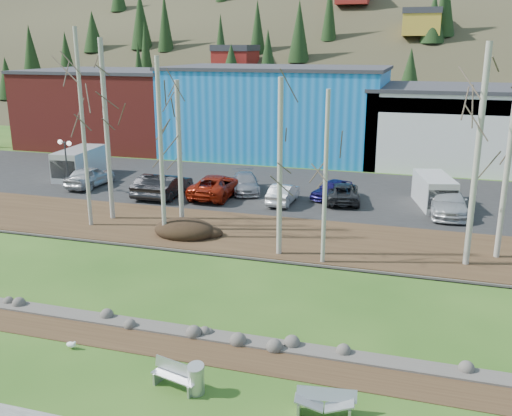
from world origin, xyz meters
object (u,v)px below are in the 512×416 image
(seagull, at_px, (71,344))
(car_5, at_px, (283,194))
(car_3, at_px, (245,183))
(car_7, at_px, (447,201))
(bench_intact, at_px, (176,376))
(car_2, at_px, (217,186))
(van_white, at_px, (435,192))
(street_lamp, at_px, (65,151))
(car_8, at_px, (161,185))
(bench_damaged, at_px, (325,403))
(car_1, at_px, (156,185))
(van_grey, at_px, (78,164))
(car_4, at_px, (332,189))
(car_9, at_px, (169,186))
(car_0, at_px, (90,176))
(litter_bin, at_px, (196,380))
(car_6, at_px, (343,192))

(seagull, distance_m, car_5, 20.37)
(car_3, relative_size, car_7, 0.82)
(bench_intact, bearing_deg, seagull, -179.26)
(car_2, height_order, van_white, van_white)
(street_lamp, bearing_deg, car_3, 37.77)
(car_3, bearing_deg, car_8, -174.06)
(bench_damaged, xyz_separation_m, car_5, (-6.59, 21.29, 0.40))
(bench_intact, xyz_separation_m, car_7, (8.38, 21.87, 0.53))
(car_1, relative_size, van_white, 0.96)
(bench_intact, xyz_separation_m, van_grey, (-19.20, 23.93, 0.86))
(car_2, distance_m, car_4, 7.87)
(car_9, bearing_deg, car_4, -165.49)
(car_8, bearing_deg, van_white, -171.35)
(bench_intact, xyz_separation_m, bench_damaged, (4.66, -0.01, -0.02))
(car_0, distance_m, car_2, 10.01)
(litter_bin, xyz_separation_m, car_9, (-10.61, 20.79, 0.46))
(street_lamp, xyz_separation_m, car_3, (12.20, 3.49, -2.23))
(car_7, bearing_deg, bench_damaged, -104.15)
(car_1, relative_size, car_4, 1.24)
(car_2, xyz_separation_m, car_8, (-3.77, -0.93, -0.01))
(bench_intact, xyz_separation_m, car_4, (0.94, 23.42, 0.37))
(bench_intact, xyz_separation_m, street_lamp, (-17.46, 19.97, 2.62))
(litter_bin, relative_size, van_white, 0.18)
(car_1, xyz_separation_m, car_5, (8.99, 0.58, -0.11))
(car_9, bearing_deg, car_7, -175.94)
(car_4, height_order, car_8, car_8)
(car_5, bearing_deg, car_0, -0.36)
(street_lamp, relative_size, car_9, 0.79)
(car_2, distance_m, car_5, 4.80)
(seagull, distance_m, street_lamp, 23.10)
(seagull, distance_m, car_9, 20.36)
(litter_bin, distance_m, car_2, 22.96)
(van_white, bearing_deg, car_1, 174.36)
(seagull, relative_size, car_9, 0.09)
(car_6, distance_m, car_7, 6.68)
(bench_damaged, relative_size, car_0, 0.39)
(car_3, bearing_deg, bench_intact, -99.27)
(bench_damaged, distance_m, van_grey, 33.82)
(bench_damaged, height_order, car_9, car_9)
(bench_intact, xyz_separation_m, car_1, (-10.92, 20.70, 0.50))
(car_7, bearing_deg, van_white, 112.97)
(bench_damaged, height_order, car_4, car_4)
(seagull, xyz_separation_m, car_2, (-2.25, 20.54, 0.74))
(car_6, bearing_deg, car_8, -0.32)
(car_4, relative_size, van_white, 0.77)
(car_7, bearing_deg, car_1, 178.99)
(bench_damaged, height_order, car_7, car_7)
(car_5, xyz_separation_m, van_grey, (-17.27, 2.65, 0.47))
(bench_damaged, xyz_separation_m, car_0, (-21.39, 21.64, 0.52))
(car_8, height_order, van_grey, van_grey)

